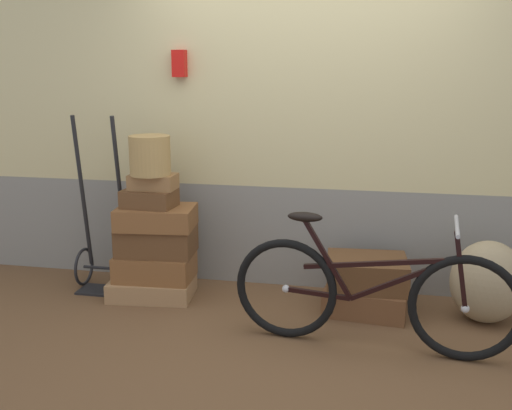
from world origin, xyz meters
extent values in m
cube|color=brown|center=(0.00, 0.00, -0.03)|extent=(9.17, 5.20, 0.06)
cube|color=gray|center=(0.00, 0.85, 0.40)|extent=(7.17, 0.20, 0.80)
cube|color=#CCBC84|center=(0.00, 0.85, 1.85)|extent=(7.17, 0.20, 2.10)
cube|color=red|center=(-0.97, 0.71, 1.73)|extent=(0.10, 0.08, 0.20)
cube|color=#9E754C|center=(-1.11, 0.31, 0.07)|extent=(0.65, 0.46, 0.14)
cube|color=brown|center=(-1.08, 0.32, 0.24)|extent=(0.59, 0.39, 0.19)
cube|color=brown|center=(-1.07, 0.35, 0.44)|extent=(0.59, 0.40, 0.21)
cube|color=brown|center=(-1.06, 0.34, 0.62)|extent=(0.60, 0.43, 0.16)
cube|color=brown|center=(-1.11, 0.33, 0.76)|extent=(0.39, 0.28, 0.13)
cube|color=olive|center=(-1.08, 0.35, 0.89)|extent=(0.34, 0.21, 0.11)
cube|color=brown|center=(0.49, 0.34, 0.09)|extent=(0.61, 0.48, 0.19)
cube|color=brown|center=(0.49, 0.35, 0.29)|extent=(0.58, 0.46, 0.21)
cylinder|color=#A8844C|center=(-1.09, 0.33, 1.08)|extent=(0.30, 0.30, 0.29)
torus|color=black|center=(-1.73, 0.44, 0.15)|extent=(0.02, 0.30, 0.30)
torus|color=black|center=(-1.36, 0.44, 0.15)|extent=(0.02, 0.30, 0.30)
cylinder|color=black|center=(-1.54, 0.44, 0.15)|extent=(0.37, 0.02, 0.02)
cylinder|color=black|center=(-1.70, 0.44, 0.76)|extent=(0.03, 0.18, 1.21)
cylinder|color=black|center=(-1.39, 0.44, 0.76)|extent=(0.03, 0.18, 1.21)
cube|color=black|center=(-1.54, 0.33, 0.01)|extent=(0.33, 0.22, 0.02)
ellipsoid|color=#9E8966|center=(1.30, 0.34, 0.29)|extent=(0.49, 0.42, 0.57)
torus|color=black|center=(-0.01, -0.17, 0.33)|extent=(0.66, 0.12, 0.66)
sphere|color=#B2B2B7|center=(-0.01, -0.17, 0.33)|extent=(0.05, 0.05, 0.05)
torus|color=black|center=(1.07, -0.27, 0.33)|extent=(0.66, 0.12, 0.66)
sphere|color=#B2B2B7|center=(1.07, -0.27, 0.33)|extent=(0.05, 0.05, 0.05)
cube|color=black|center=(0.69, -0.24, 0.47)|extent=(0.60, 0.09, 0.33)
cube|color=black|center=(0.25, -0.19, 0.55)|extent=(0.32, 0.06, 0.49)
cube|color=black|center=(0.19, -0.19, 0.32)|extent=(0.41, 0.07, 0.04)
cube|color=black|center=(0.55, -0.22, 0.56)|extent=(0.89, 0.12, 0.16)
cube|color=black|center=(1.03, -0.27, 0.56)|extent=(0.11, 0.04, 0.47)
ellipsoid|color=black|center=(0.10, -0.18, 0.81)|extent=(0.23, 0.11, 0.06)
cylinder|color=#A5A5AD|center=(0.99, -0.27, 0.83)|extent=(0.07, 0.46, 0.02)
camera|label=1|loc=(0.50, -3.70, 1.73)|focal=41.67mm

